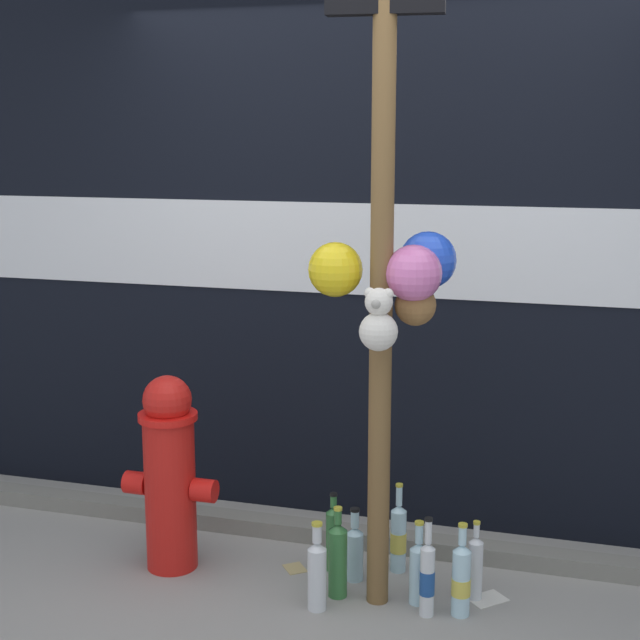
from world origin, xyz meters
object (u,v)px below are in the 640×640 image
bottle_2 (427,577)px  bottle_5 (418,570)px  bottle_4 (461,579)px  bottle_7 (317,573)px  memorial_post (390,233)px  bottle_1 (333,537)px  fire_hydrant (170,472)px  bottle_8 (355,551)px  bottle_0 (398,537)px  bottle_6 (475,566)px  bottle_3 (338,558)px

bottle_2 → bottle_5: bottle_2 is taller
bottle_4 → bottle_7: 0.58m
memorial_post → bottle_1: 1.42m
fire_hydrant → bottle_7: (0.73, -0.19, -0.29)m
memorial_post → bottle_8: size_ratio=8.19×
bottle_2 → bottle_4: bearing=17.2°
bottle_0 → bottle_2: bottle_2 is taller
bottle_5 → bottle_6: 0.24m
bottle_5 → bottle_8: bearing=157.3°
bottle_4 → bottle_7: (-0.57, -0.12, 0.00)m
bottle_0 → bottle_7: 0.49m
fire_hydrant → bottle_1: 0.78m
bottle_7 → bottle_8: size_ratio=1.14×
bottle_7 → bottle_5: bearing=23.0°
memorial_post → bottle_1: memorial_post is taller
bottle_3 → bottle_5: bottle_3 is taller
bottle_2 → bottle_1: bearing=149.4°
bottle_3 → bottle_6: (0.56, 0.14, -0.02)m
bottle_0 → bottle_1: bottle_0 is taller
bottle_0 → bottle_7: bearing=-120.4°
bottle_1 → bottle_6: bottle_1 is taller
bottle_1 → bottle_4: bottle_4 is taller
bottle_2 → bottle_7: size_ratio=1.11×
memorial_post → bottle_8: bearing=140.8°
bottle_8 → fire_hydrant: bearing=-172.9°
fire_hydrant → bottle_0: 1.05m
bottle_2 → bottle_5: (-0.05, 0.09, -0.02)m
memorial_post → bottle_7: (-0.25, -0.16, -1.38)m
fire_hydrant → bottle_3: size_ratio=2.23×
bottle_5 → fire_hydrant: bearing=178.8°
memorial_post → fire_hydrant: bearing=178.1°
bottle_4 → bottle_5: 0.19m
memorial_post → bottle_3: size_ratio=6.81×
fire_hydrant → bottle_2: fire_hydrant is taller
bottle_4 → bottle_1: bearing=158.4°
bottle_1 → bottle_4: bearing=-21.6°
bottle_3 → bottle_5: size_ratio=1.10×
bottle_2 → bottle_3: 0.39m
bottle_4 → bottle_5: (-0.18, 0.05, -0.01)m
bottle_0 → bottle_8: bottle_0 is taller
bottle_0 → bottle_1: bearing=-165.2°
bottle_3 → bottle_8: (0.03, 0.16, -0.03)m
bottle_3 → bottle_6: size_ratio=1.15×
bottle_1 → bottle_6: 0.64m
bottle_1 → bottle_5: bearing=-24.5°
bottle_1 → bottle_3: (0.08, -0.22, 0.01)m
memorial_post → bottle_6: memorial_post is taller
bottle_6 → bottle_8: 0.52m
fire_hydrant → bottle_6: bearing=3.3°
fire_hydrant → bottle_4: size_ratio=2.25×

